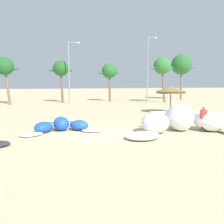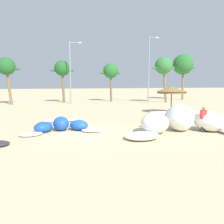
{
  "view_description": "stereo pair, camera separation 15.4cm",
  "coord_description": "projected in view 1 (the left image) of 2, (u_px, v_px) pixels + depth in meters",
  "views": [
    {
      "loc": [
        -2.97,
        -13.28,
        3.03
      ],
      "look_at": [
        1.91,
        2.0,
        1.0
      ],
      "focal_mm": 35.84,
      "sensor_mm": 36.0,
      "label": 1
    },
    {
      "loc": [
        -2.82,
        -13.33,
        3.03
      ],
      "look_at": [
        1.91,
        2.0,
        1.0
      ],
      "focal_mm": 35.84,
      "sensor_mm": 36.0,
      "label": 2
    }
  ],
  "objects": [
    {
      "name": "ground_plane",
      "position": [
        93.0,
        133.0,
        13.83
      ],
      "size": [
        260.0,
        260.0,
        0.0
      ],
      "primitive_type": "plane",
      "color": "beige"
    },
    {
      "name": "kite_left",
      "position": [
        62.0,
        126.0,
        14.34
      ],
      "size": [
        5.29,
        2.43,
        0.9
      ],
      "color": "white",
      "rests_on": "ground"
    },
    {
      "name": "kite_left_of_center",
      "position": [
        183.0,
        122.0,
        14.06
      ],
      "size": [
        8.54,
        4.49,
        1.75
      ],
      "color": "white",
      "rests_on": "ground"
    },
    {
      "name": "beach_umbrella_middle",
      "position": [
        171.0,
        90.0,
        22.95
      ],
      "size": [
        3.07,
        3.07,
        2.77
      ],
      "color": "brown",
      "rests_on": "ground"
    },
    {
      "name": "person_near_kites",
      "position": [
        203.0,
        119.0,
        14.06
      ],
      "size": [
        0.36,
        0.24,
        1.62
      ],
      "color": "#383842",
      "rests_on": "ground"
    },
    {
      "name": "palm_left",
      "position": [
        5.0,
        67.0,
        31.9
      ],
      "size": [
        3.83,
        2.55,
        6.81
      ],
      "color": "#7F6647",
      "rests_on": "ground"
    },
    {
      "name": "palm_left_of_gap",
      "position": [
        61.0,
        69.0,
        35.52
      ],
      "size": [
        3.71,
        2.47,
        6.72
      ],
      "color": "brown",
      "rests_on": "ground"
    },
    {
      "name": "palm_center_left",
      "position": [
        109.0,
        72.0,
        38.01
      ],
      "size": [
        3.77,
        2.52,
        6.48
      ],
      "color": "brown",
      "rests_on": "ground"
    },
    {
      "name": "palm_center_right",
      "position": [
        162.0,
        66.0,
        35.74
      ],
      "size": [
        4.12,
        2.75,
        7.28
      ],
      "color": "#7F6647",
      "rests_on": "ground"
    },
    {
      "name": "palm_right_of_gap",
      "position": [
        181.0,
        65.0,
        42.35
      ],
      "size": [
        5.73,
        3.82,
        8.57
      ],
      "color": "#7F6647",
      "rests_on": "ground"
    },
    {
      "name": "lamppost_west_center",
      "position": [
        70.0,
        69.0,
        33.66
      ],
      "size": [
        1.93,
        0.24,
        9.31
      ],
      "color": "gray",
      "rests_on": "ground"
    },
    {
      "name": "lamppost_east_center",
      "position": [
        148.0,
        67.0,
        35.24
      ],
      "size": [
        1.72,
        0.24,
        10.34
      ],
      "color": "gray",
      "rests_on": "ground"
    }
  ]
}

